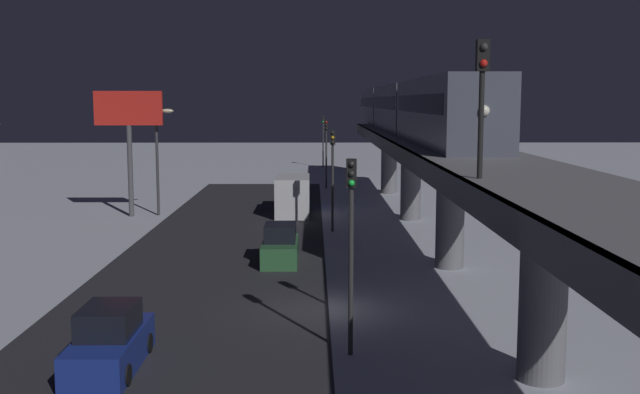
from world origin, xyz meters
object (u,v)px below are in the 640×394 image
object	(u,v)px
traffic_light_far	(326,144)
commercial_billboard	(129,121)
rail_signal	(482,84)
box_truck	(293,195)
sedan_green	(280,247)
traffic_light_near	(351,228)
subway_train	(402,107)
traffic_light_mid	(333,165)
traffic_light_distant	(323,133)
sedan_blue	(110,344)

from	to	relation	value
traffic_light_far	commercial_billboard	world-z (taller)	commercial_billboard
rail_signal	traffic_light_far	bearing A→B (deg)	-85.70
box_truck	sedan_green	bearing A→B (deg)	89.33
traffic_light_near	traffic_light_far	bearing A→B (deg)	-90.00
sedan_green	traffic_light_near	distance (m)	14.98
traffic_light_near	traffic_light_far	distance (m)	46.73
traffic_light_far	rail_signal	bearing A→B (deg)	94.30
subway_train	traffic_light_far	xyz separation A→B (m)	(5.53, -12.97, -3.55)
box_truck	commercial_billboard	size ratio (longest dim) A/B	0.83
traffic_light_near	commercial_billboard	distance (m)	33.16
traffic_light_near	traffic_light_mid	distance (m)	23.37
sedan_green	traffic_light_distant	world-z (taller)	traffic_light_distant
traffic_light_far	sedan_green	bearing A→B (deg)	84.89
subway_train	traffic_light_near	bearing A→B (deg)	80.69
traffic_light_near	traffic_light_mid	bearing A→B (deg)	-90.00
traffic_light_near	traffic_light_mid	size ratio (longest dim) A/B	1.00
traffic_light_mid	traffic_light_far	xyz separation A→B (m)	(0.00, -23.37, 0.00)
sedan_blue	subway_train	bearing A→B (deg)	-110.45
box_truck	traffic_light_near	world-z (taller)	traffic_light_near
box_truck	rail_signal	bearing A→B (deg)	100.84
traffic_light_near	traffic_light_mid	xyz separation A→B (m)	(0.00, -23.37, 0.00)
traffic_light_distant	traffic_light_near	bearing A→B (deg)	90.00
subway_train	traffic_light_mid	distance (m)	12.30
subway_train	traffic_light_mid	world-z (taller)	subway_train
commercial_billboard	rail_signal	bearing A→B (deg)	119.43
sedan_green	traffic_light_distant	size ratio (longest dim) A/B	0.70
rail_signal	traffic_light_far	xyz separation A→B (m)	(3.66, -48.59, -4.49)
sedan_green	commercial_billboard	xyz separation A→B (m)	(11.33, -15.54, 6.03)
traffic_light_far	commercial_billboard	size ratio (longest dim) A/B	0.72
traffic_light_far	box_truck	bearing A→B (deg)	80.06
sedan_blue	traffic_light_distant	distance (m)	71.77
rail_signal	sedan_green	world-z (taller)	rail_signal
sedan_blue	commercial_billboard	distance (m)	32.32
traffic_light_far	traffic_light_distant	distance (m)	23.37
sedan_green	traffic_light_distant	xyz separation A→B (m)	(-2.90, -55.80, 3.40)
traffic_light_near	commercial_billboard	world-z (taller)	commercial_billboard
subway_train	traffic_light_mid	bearing A→B (deg)	61.97
subway_train	traffic_light_far	world-z (taller)	subway_train
sedan_green	traffic_light_far	world-z (taller)	traffic_light_far
subway_train	sedan_blue	distance (m)	37.95
sedan_blue	traffic_light_mid	size ratio (longest dim) A/B	0.74
traffic_light_near	traffic_light_distant	size ratio (longest dim) A/B	1.00
traffic_light_mid	sedan_blue	bearing A→B (deg)	73.02
traffic_light_near	commercial_billboard	bearing A→B (deg)	-64.51
sedan_green	commercial_billboard	world-z (taller)	commercial_billboard
commercial_billboard	traffic_light_mid	bearing A→B (deg)	155.54
sedan_blue	traffic_light_mid	distance (m)	25.90
rail_signal	traffic_light_near	size ratio (longest dim) A/B	0.62
sedan_green	commercial_billboard	bearing A→B (deg)	126.09
traffic_light_mid	commercial_billboard	xyz separation A→B (m)	(14.23, -6.47, 2.63)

